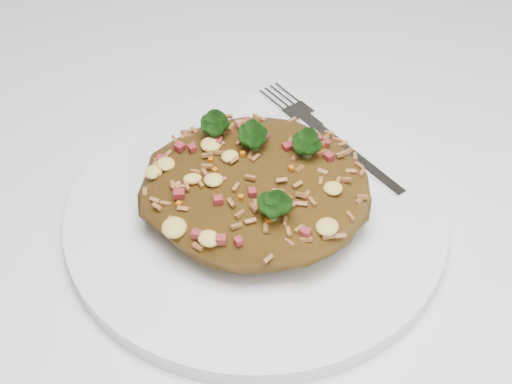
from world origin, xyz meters
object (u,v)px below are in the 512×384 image
Objects in this scene: dining_table at (154,256)px; fork at (336,142)px; plate at (256,213)px; fried_rice at (256,179)px.

fork is at bearing 18.83° from dining_table.
fork is (0.05, 0.08, 0.01)m from plate.
fried_rice is at bearing -79.13° from fork.
plate is at bearing -79.00° from fork.
plate is (0.09, -0.03, 0.10)m from dining_table.
fried_rice reaches higher than plate.
dining_table is at bearing 163.47° from fried_rice.
plate is at bearing -16.78° from dining_table.
fried_rice is (0.09, -0.03, 0.13)m from dining_table.
dining_table is at bearing -116.29° from fork.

